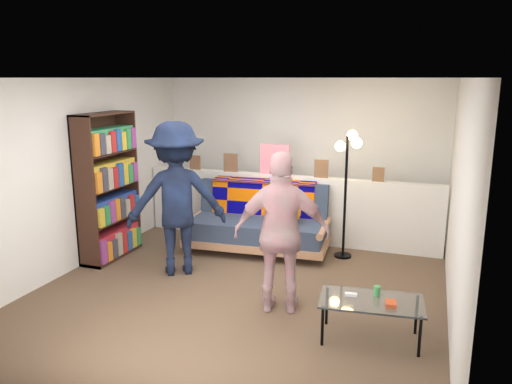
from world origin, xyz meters
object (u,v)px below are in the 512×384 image
Objects in this scene: coffee_table at (372,303)px; floor_lamp at (348,169)px; bookshelf at (108,191)px; person_right at (282,233)px; person_left at (177,199)px; futon_sofa at (260,223)px.

floor_lamp is at bearing 105.87° from coffee_table.
bookshelf is 3.22m from floor_lamp.
floor_lamp is at bearing -113.58° from person_right.
floor_lamp is at bearing -178.53° from person_left.
person_left reaches higher than futon_sofa.
floor_lamp is 1.02× the size of person_right.
bookshelf reaches higher than futon_sofa.
futon_sofa is 2.72m from coffee_table.
coffee_table is 2.40m from floor_lamp.
futon_sofa is 2.12m from bookshelf.
futon_sofa is 1.43m from person_left.
coffee_table is at bearing 149.41° from person_right.
bookshelf is at bearing -160.55° from floor_lamp.
futon_sofa is at bearing -173.67° from floor_lamp.
coffee_table is at bearing -74.13° from floor_lamp.
bookshelf is 3.84m from coffee_table.
bookshelf reaches higher than person_right.
person_right is (-0.35, -1.85, -0.38)m from floor_lamp.
person_left is (-1.88, -1.26, -0.28)m from floor_lamp.
futon_sofa is at bearing -153.93° from person_left.
futon_sofa reaches higher than coffee_table.
futon_sofa is at bearing 27.05° from bookshelf.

